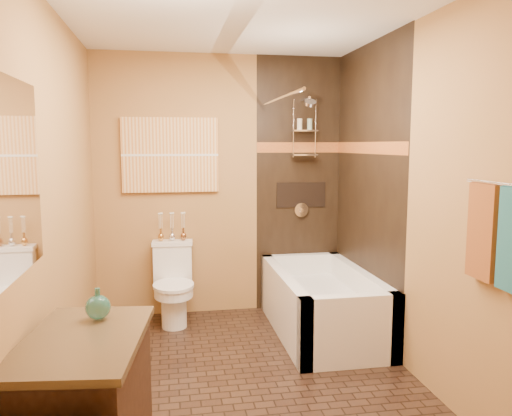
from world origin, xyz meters
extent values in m
plane|color=black|center=(0.00, 0.00, 0.00)|extent=(3.00, 3.00, 0.00)
cube|color=#A87441|center=(-1.20, 0.00, 1.25)|extent=(0.02, 3.00, 2.50)
cube|color=#A87441|center=(1.20, 0.00, 1.25)|extent=(0.02, 3.00, 2.50)
cube|color=#A87441|center=(0.00, 1.50, 1.25)|extent=(2.40, 0.02, 2.50)
cube|color=#A87441|center=(0.00, -1.50, 1.25)|extent=(2.40, 0.02, 2.50)
plane|color=silver|center=(0.00, 0.00, 2.50)|extent=(3.00, 3.00, 0.00)
cube|color=black|center=(0.78, 1.49, 1.25)|extent=(0.85, 0.01, 2.50)
cube|color=black|center=(1.19, 0.75, 1.25)|extent=(0.01, 1.50, 2.50)
cube|color=#953E1B|center=(0.78, 1.48, 1.62)|extent=(0.85, 0.01, 0.10)
cube|color=#953E1B|center=(1.18, 0.75, 1.62)|extent=(0.01, 1.50, 0.10)
cube|color=black|center=(0.80, 1.48, 1.15)|extent=(0.50, 0.01, 0.25)
cylinder|color=silver|center=(0.80, 1.35, 2.08)|extent=(0.02, 0.26, 0.02)
cylinder|color=silver|center=(0.80, 1.20, 2.03)|extent=(0.11, 0.11, 0.09)
cylinder|color=silver|center=(0.80, 1.47, 1.00)|extent=(0.14, 0.02, 0.14)
cylinder|color=silver|center=(0.40, 0.75, 2.02)|extent=(0.03, 1.55, 0.03)
cylinder|color=silver|center=(1.15, -1.05, 1.45)|extent=(0.02, 0.55, 0.02)
cube|color=brown|center=(1.16, -0.92, 1.18)|extent=(0.05, 0.22, 0.52)
cube|color=orange|center=(-0.48, 1.48, 1.55)|extent=(0.90, 0.04, 0.70)
cube|color=white|center=(-1.19, -1.00, 1.50)|extent=(0.01, 1.00, 0.90)
cube|color=white|center=(0.80, 0.05, 0.28)|extent=(0.80, 0.10, 0.55)
cube|color=white|center=(0.80, 1.45, 0.28)|extent=(0.80, 0.10, 0.55)
cube|color=white|center=(0.45, 0.75, 0.28)|extent=(0.10, 1.50, 0.55)
cube|color=white|center=(1.15, 0.75, 0.28)|extent=(0.10, 1.50, 0.55)
cube|color=white|center=(0.80, 0.75, 0.17)|extent=(0.64, 1.34, 0.35)
cube|color=white|center=(-0.48, 1.39, 0.53)|extent=(0.37, 0.18, 0.36)
cube|color=white|center=(-0.48, 1.39, 0.72)|extent=(0.39, 0.20, 0.04)
cylinder|color=white|center=(-0.48, 1.11, 0.18)|extent=(0.23, 0.23, 0.36)
cylinder|color=white|center=(-0.48, 1.11, 0.34)|extent=(0.35, 0.35, 0.09)
cylinder|color=white|center=(-0.48, 1.11, 0.39)|extent=(0.37, 0.37, 0.03)
cube|color=black|center=(-0.91, -1.00, 0.75)|extent=(0.63, 0.92, 0.04)
camera|label=1|loc=(-0.52, -3.31, 1.65)|focal=35.00mm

